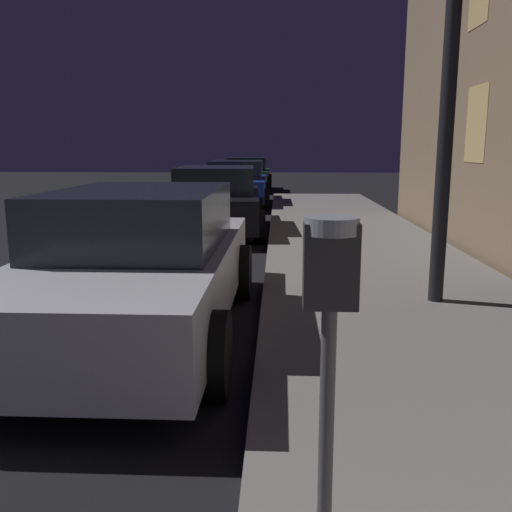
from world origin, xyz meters
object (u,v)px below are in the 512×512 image
at_px(car_blue, 237,183).
at_px(car_green, 248,174).
at_px(parking_meter, 329,316).
at_px(car_black, 217,200).
at_px(car_silver, 142,263).

height_order(car_blue, car_green, same).
xyz_separation_m(parking_meter, car_green, (-1.51, 22.22, -0.51)).
relative_size(car_black, car_green, 1.02).
bearing_deg(parking_meter, car_silver, 114.35).
bearing_deg(car_blue, car_silver, -90.00).
xyz_separation_m(parking_meter, car_black, (-1.51, 9.93, -0.51)).
distance_m(car_silver, car_blue, 12.44).
distance_m(car_silver, car_black, 6.60).
bearing_deg(parking_meter, car_green, 93.89).
height_order(car_silver, car_blue, same).
relative_size(parking_meter, car_silver, 0.32).
bearing_deg(car_blue, car_black, -90.00).
height_order(parking_meter, car_silver, parking_meter).
distance_m(parking_meter, car_green, 22.28).
bearing_deg(parking_meter, car_blue, 95.46).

